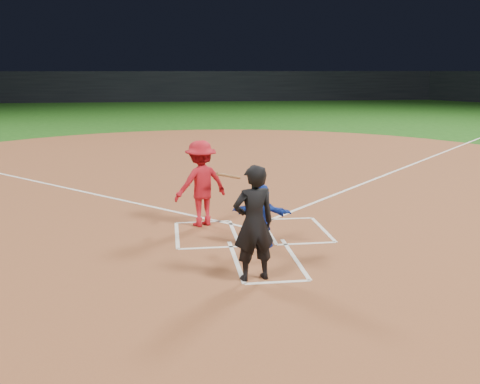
{
  "coord_description": "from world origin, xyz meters",
  "views": [
    {
      "loc": [
        -1.71,
        -10.87,
        3.44
      ],
      "look_at": [
        -0.3,
        -0.4,
        1.0
      ],
      "focal_mm": 40.0,
      "sensor_mm": 36.0,
      "label": 1
    }
  ],
  "objects": [
    {
      "name": "ground",
      "position": [
        0.0,
        0.0,
        0.0
      ],
      "size": [
        120.0,
        120.0,
        0.0
      ],
      "primitive_type": "plane",
      "color": "#184B12",
      "rests_on": "ground"
    },
    {
      "name": "home_plate_dirt",
      "position": [
        0.0,
        6.0,
        0.01
      ],
      "size": [
        28.0,
        28.0,
        0.01
      ],
      "primitive_type": "cylinder",
      "color": "brown",
      "rests_on": "ground"
    },
    {
      "name": "stadium_wall_far",
      "position": [
        0.0,
        48.0,
        1.6
      ],
      "size": [
        80.0,
        1.2,
        3.2
      ],
      "primitive_type": "cube",
      "color": "black",
      "rests_on": "ground"
    },
    {
      "name": "home_plate",
      "position": [
        0.0,
        0.0,
        0.02
      ],
      "size": [
        0.6,
        0.6,
        0.02
      ],
      "primitive_type": "cylinder",
      "rotation": [
        0.0,
        0.0,
        3.14
      ],
      "color": "silver",
      "rests_on": "home_plate_dirt"
    },
    {
      "name": "catcher",
      "position": [
        0.03,
        -0.95,
        0.65
      ],
      "size": [
        1.24,
        0.74,
        1.28
      ],
      "primitive_type": "imported",
      "rotation": [
        0.0,
        0.0,
        2.82
      ],
      "color": "#1533AD",
      "rests_on": "home_plate_dirt"
    },
    {
      "name": "umpire",
      "position": [
        -0.37,
        -2.61,
        0.98
      ],
      "size": [
        0.79,
        0.6,
        1.94
      ],
      "primitive_type": "imported",
      "rotation": [
        0.0,
        0.0,
        3.35
      ],
      "color": "black",
      "rests_on": "home_plate_dirt"
    },
    {
      "name": "chalk_markings",
      "position": [
        0.0,
        5.29,
        0.01
      ],
      "size": [
        28.35,
        17.32,
        0.01
      ],
      "color": "white",
      "rests_on": "home_plate_dirt"
    },
    {
      "name": "batter_at_plate",
      "position": [
        -1.02,
        0.69,
        0.97
      ],
      "size": [
        1.62,
        1.14,
        1.91
      ],
      "color": "red",
      "rests_on": "home_plate_dirt"
    }
  ]
}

